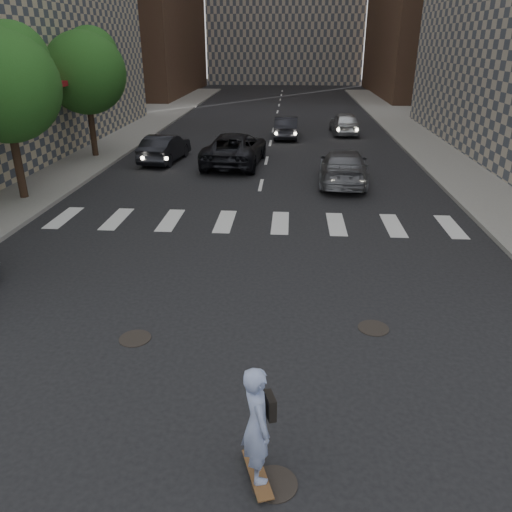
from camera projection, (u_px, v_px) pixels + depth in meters
The scene contains 13 objects.
ground at pixel (218, 376), 9.74m from camera, with size 160.00×160.00×0.00m, color black.
sidewalk_left at pixel (18, 152), 28.94m from camera, with size 13.00×80.00×0.15m, color gray.
tree_b at pixel (5, 80), 18.68m from camera, with size 4.20×4.20×6.60m.
tree_c at pixel (87, 69), 26.00m from camera, with size 4.20×4.20×6.60m.
manhole_a at pixel (274, 484), 7.38m from camera, with size 0.70×0.70×0.02m, color black.
manhole_b at pixel (135, 338), 10.96m from camera, with size 0.70×0.70×0.02m, color black.
manhole_c at pixel (373, 328), 11.36m from camera, with size 0.70×0.70×0.02m, color black.
skateboarder at pixel (258, 424), 7.07m from camera, with size 0.65×1.02×1.99m.
traffic_car_a at pixel (165, 148), 26.65m from camera, with size 1.52×4.37×1.44m, color black.
traffic_car_b at pixel (343, 167), 22.56m from camera, with size 2.12×5.20×1.51m, color #595A60.
traffic_car_c at pixel (235, 149), 25.98m from camera, with size 2.73×5.93×1.65m, color black.
traffic_car_d at pixel (345, 123), 34.49m from camera, with size 1.76×4.38×1.49m, color silver.
traffic_car_e at pixel (286, 127), 33.15m from camera, with size 1.49×4.27×1.41m, color black.
Camera 1 is at (1.31, -7.92, 6.05)m, focal length 35.00 mm.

